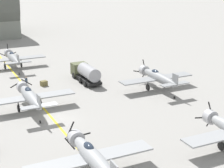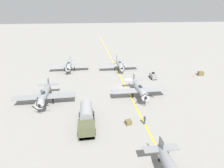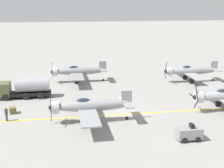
{
  "view_description": "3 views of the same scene",
  "coord_description": "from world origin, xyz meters",
  "px_view_note": "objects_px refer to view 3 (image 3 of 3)",
  "views": [
    {
      "loc": [
        -12.09,
        -41.45,
        18.32
      ],
      "look_at": [
        10.38,
        4.93,
        1.84
      ],
      "focal_mm": 60.0,
      "sensor_mm": 36.0,
      "label": 1
    },
    {
      "loc": [
        8.85,
        37.46,
        17.96
      ],
      "look_at": [
        3.61,
        0.29,
        1.55
      ],
      "focal_mm": 28.0,
      "sensor_mm": 36.0,
      "label": 2
    },
    {
      "loc": [
        -36.91,
        7.58,
        13.92
      ],
      "look_at": [
        3.85,
        0.73,
        3.08
      ],
      "focal_mm": 50.0,
      "sensor_mm": 36.0,
      "label": 3
    }
  ],
  "objects_px": {
    "airplane_mid_right": "(78,71)",
    "ground_crew_walking": "(6,114)",
    "tow_tractor": "(189,133)",
    "airplane_near_right": "(190,71)",
    "fuel_tanker": "(23,88)",
    "airplane_mid_center": "(90,106)",
    "supply_crate_by_tanker": "(13,110)"
  },
  "relations": [
    {
      "from": "airplane_mid_right",
      "to": "ground_crew_walking",
      "type": "bearing_deg",
      "value": 147.01
    },
    {
      "from": "airplane_mid_right",
      "to": "tow_tractor",
      "type": "bearing_deg",
      "value": -164.05
    },
    {
      "from": "airplane_near_right",
      "to": "fuel_tanker",
      "type": "height_order",
      "value": "airplane_near_right"
    },
    {
      "from": "airplane_mid_center",
      "to": "fuel_tanker",
      "type": "distance_m",
      "value": 14.45
    },
    {
      "from": "airplane_near_right",
      "to": "supply_crate_by_tanker",
      "type": "height_order",
      "value": "airplane_near_right"
    },
    {
      "from": "airplane_mid_right",
      "to": "tow_tractor",
      "type": "xyz_separation_m",
      "value": [
        -26.58,
        -9.85,
        -1.22
      ]
    },
    {
      "from": "airplane_mid_center",
      "to": "fuel_tanker",
      "type": "xyz_separation_m",
      "value": [
        11.41,
        8.86,
        -0.5
      ]
    },
    {
      "from": "airplane_mid_center",
      "to": "ground_crew_walking",
      "type": "distance_m",
      "value": 10.13
    },
    {
      "from": "fuel_tanker",
      "to": "ground_crew_walking",
      "type": "relative_size",
      "value": 4.57
    },
    {
      "from": "airplane_mid_center",
      "to": "fuel_tanker",
      "type": "height_order",
      "value": "airplane_mid_center"
    },
    {
      "from": "airplane_near_right",
      "to": "ground_crew_walking",
      "type": "height_order",
      "value": "airplane_near_right"
    },
    {
      "from": "airplane_near_right",
      "to": "fuel_tanker",
      "type": "xyz_separation_m",
      "value": [
        -5.08,
        28.66,
        -0.5
      ]
    },
    {
      "from": "airplane_mid_right",
      "to": "tow_tractor",
      "type": "distance_m",
      "value": 28.37
    },
    {
      "from": "airplane_mid_center",
      "to": "fuel_tanker",
      "type": "bearing_deg",
      "value": 37.96
    },
    {
      "from": "ground_crew_walking",
      "to": "airplane_mid_right",
      "type": "bearing_deg",
      "value": -28.6
    },
    {
      "from": "airplane_near_right",
      "to": "tow_tractor",
      "type": "distance_m",
      "value": 25.5
    },
    {
      "from": "ground_crew_walking",
      "to": "supply_crate_by_tanker",
      "type": "xyz_separation_m",
      "value": [
        2.66,
        -0.34,
        -0.55
      ]
    },
    {
      "from": "ground_crew_walking",
      "to": "supply_crate_by_tanker",
      "type": "relative_size",
      "value": 1.8
    },
    {
      "from": "tow_tractor",
      "to": "ground_crew_walking",
      "type": "xyz_separation_m",
      "value": [
        8.74,
        19.58,
        0.16
      ]
    },
    {
      "from": "ground_crew_walking",
      "to": "fuel_tanker",
      "type": "bearing_deg",
      "value": -6.2
    },
    {
      "from": "airplane_mid_right",
      "to": "ground_crew_walking",
      "type": "height_order",
      "value": "airplane_mid_right"
    },
    {
      "from": "tow_tractor",
      "to": "supply_crate_by_tanker",
      "type": "bearing_deg",
      "value": 59.35
    },
    {
      "from": "fuel_tanker",
      "to": "ground_crew_walking",
      "type": "xyz_separation_m",
      "value": [
        -9.55,
        1.04,
        -0.56
      ]
    },
    {
      "from": "airplane_mid_right",
      "to": "airplane_near_right",
      "type": "xyz_separation_m",
      "value": [
        -3.21,
        -19.97,
        0.0
      ]
    },
    {
      "from": "fuel_tanker",
      "to": "ground_crew_walking",
      "type": "height_order",
      "value": "fuel_tanker"
    },
    {
      "from": "airplane_mid_right",
      "to": "airplane_mid_center",
      "type": "xyz_separation_m",
      "value": [
        -19.69,
        -0.18,
        0.0
      ]
    },
    {
      "from": "airplane_mid_center",
      "to": "tow_tractor",
      "type": "distance_m",
      "value": 11.94
    },
    {
      "from": "tow_tractor",
      "to": "airplane_mid_center",
      "type": "bearing_deg",
      "value": 54.57
    },
    {
      "from": "airplane_mid_right",
      "to": "tow_tractor",
      "type": "height_order",
      "value": "airplane_mid_right"
    },
    {
      "from": "fuel_tanker",
      "to": "supply_crate_by_tanker",
      "type": "distance_m",
      "value": 7.01
    },
    {
      "from": "airplane_mid_right",
      "to": "airplane_mid_center",
      "type": "height_order",
      "value": "airplane_mid_right"
    },
    {
      "from": "tow_tractor",
      "to": "ground_crew_walking",
      "type": "relative_size",
      "value": 1.49
    }
  ]
}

